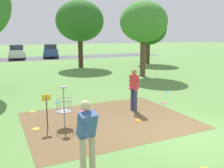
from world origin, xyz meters
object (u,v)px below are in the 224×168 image
(frisbee_mid_grass, at_px, (36,129))
(tree_near_right, at_px, (144,22))
(player_foreground_watching, at_px, (134,87))
(disc_golf_basket, at_px, (62,105))
(tree_mid_right, at_px, (80,21))
(parked_car_center_right, at_px, (50,51))
(frisbee_far_left, at_px, (167,93))
(parked_car_center_left, at_px, (17,52))
(frisbee_far_right, at_px, (138,121))
(player_throwing, at_px, (87,134))
(tree_mid_center, at_px, (149,30))
(frisbee_by_tee, at_px, (57,103))
(frisbee_scattered_b, at_px, (32,112))
(frisbee_near_basket, at_px, (163,103))

(frisbee_mid_grass, height_order, tree_near_right, tree_near_right)
(player_foreground_watching, bearing_deg, tree_near_right, 55.08)
(disc_golf_basket, height_order, tree_near_right, tree_near_right)
(tree_mid_right, bearing_deg, parked_car_center_right, 91.99)
(frisbee_mid_grass, relative_size, frisbee_far_left, 1.13)
(parked_car_center_left, bearing_deg, tree_near_right, -68.32)
(player_foreground_watching, height_order, frisbee_far_right, player_foreground_watching)
(frisbee_far_right, distance_m, parked_car_center_right, 27.21)
(frisbee_far_left, xyz_separation_m, parked_car_center_right, (-1.15, 23.97, 0.91))
(player_throwing, relative_size, tree_mid_right, 0.27)
(disc_golf_basket, distance_m, tree_near_right, 11.66)
(frisbee_far_left, distance_m, tree_mid_center, 14.19)
(frisbee_by_tee, bearing_deg, tree_near_right, 31.73)
(disc_golf_basket, relative_size, tree_near_right, 0.25)
(frisbee_by_tee, relative_size, frisbee_scattered_b, 1.04)
(frisbee_by_tee, relative_size, tree_mid_center, 0.04)
(player_throwing, bearing_deg, tree_mid_right, 71.90)
(tree_near_right, distance_m, parked_car_center_right, 19.21)
(player_throwing, relative_size, frisbee_far_right, 7.56)
(frisbee_near_basket, bearing_deg, tree_near_right, 64.53)
(frisbee_mid_grass, bearing_deg, frisbee_near_basket, 7.05)
(frisbee_near_basket, relative_size, tree_near_right, 0.04)
(frisbee_by_tee, distance_m, frisbee_scattered_b, 1.52)
(frisbee_by_tee, distance_m, frisbee_mid_grass, 3.21)
(tree_near_right, bearing_deg, frisbee_far_right, -123.49)
(frisbee_by_tee, relative_size, frisbee_far_right, 1.03)
(parked_car_center_right, bearing_deg, frisbee_far_left, -87.26)
(frisbee_near_basket, relative_size, parked_car_center_right, 0.05)
(parked_car_center_left, bearing_deg, player_throwing, -92.09)
(disc_golf_basket, xyz_separation_m, parked_car_center_left, (0.80, 26.14, 0.17))
(player_throwing, distance_m, frisbee_far_right, 3.96)
(disc_golf_basket, distance_m, frisbee_by_tee, 3.18)
(tree_mid_right, relative_size, parked_car_center_left, 1.43)
(player_foreground_watching, relative_size, tree_near_right, 0.31)
(frisbee_far_left, height_order, frisbee_scattered_b, same)
(player_throwing, height_order, frisbee_scattered_b, player_throwing)
(frisbee_scattered_b, distance_m, parked_car_center_left, 24.07)
(frisbee_by_tee, distance_m, frisbee_far_right, 4.20)
(disc_golf_basket, distance_m, frisbee_scattered_b, 2.37)
(frisbee_by_tee, height_order, frisbee_scattered_b, same)
(disc_golf_basket, height_order, parked_car_center_right, parked_car_center_right)
(frisbee_far_right, bearing_deg, tree_near_right, 56.51)
(tree_mid_right, bearing_deg, tree_near_right, -69.76)
(frisbee_by_tee, xyz_separation_m, frisbee_far_left, (5.78, -0.55, 0.00))
(tree_mid_right, bearing_deg, parked_car_center_left, 112.53)
(player_throwing, bearing_deg, frisbee_far_left, 40.81)
(player_foreground_watching, relative_size, frisbee_far_left, 8.09)
(frisbee_by_tee, distance_m, parked_car_center_right, 23.89)
(disc_golf_basket, height_order, frisbee_near_basket, disc_golf_basket)
(frisbee_mid_grass, bearing_deg, frisbee_scattered_b, 85.33)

